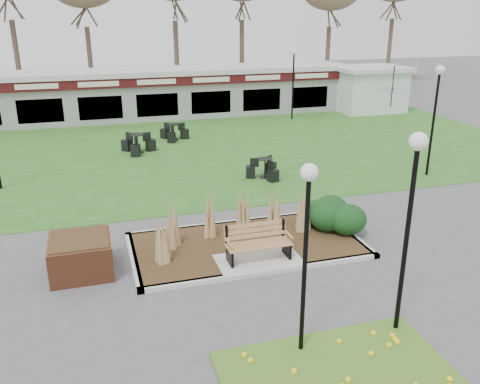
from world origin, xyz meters
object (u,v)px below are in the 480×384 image
object	(u,v)px
park_bench	(258,242)
bistro_set_d	(265,171)
lamp_post_near_right	(412,192)
patio_umbrella	(391,102)
brick_planter	(81,255)
lamp_post_far_right	(294,69)
bistro_set_a	(138,146)
food_pavilion	(154,93)
lamp_post_mid_right	(437,97)
bistro_set_c	(174,135)
service_hut	(369,89)
lamp_post_near_left	(307,220)

from	to	relation	value
park_bench	bistro_set_d	xyz separation A→B (m)	(2.52, 6.62, -0.31)
lamp_post_near_right	patio_umbrella	bearing A→B (deg)	58.32
brick_planter	lamp_post_far_right	distance (m)	20.28
bistro_set_a	patio_umbrella	bearing A→B (deg)	4.12
park_bench	patio_umbrella	size ratio (longest dim) A/B	0.73
park_bench	bistro_set_d	world-z (taller)	park_bench
bistro_set_a	bistro_set_d	distance (m)	6.76
brick_planter	lamp_post_far_right	xyz separation A→B (m)	(12.20, 16.00, 2.51)
park_bench	food_pavilion	xyz separation A→B (m)	(0.00, 19.71, 0.89)
bistro_set_d	bistro_set_a	bearing A→B (deg)	130.43
lamp_post_near_right	bistro_set_d	distance (m)	10.68
lamp_post_near_right	bistro_set_a	bearing A→B (deg)	103.28
brick_planter	bistro_set_a	xyz separation A→B (m)	(2.54, 11.01, -0.17)
lamp_post_mid_right	lamp_post_far_right	size ratio (longest dim) A/B	1.05
park_bench	lamp_post_near_right	bearing A→B (deg)	-64.10
lamp_post_near_right	bistro_set_a	size ratio (longest dim) A/B	2.66
lamp_post_mid_right	park_bench	bearing A→B (deg)	-150.13
park_bench	bistro_set_d	size ratio (longest dim) A/B	1.21
bistro_set_a	bistro_set_c	distance (m)	2.78
park_bench	service_hut	size ratio (longest dim) A/B	0.39
bistro_set_c	service_hut	bearing A→B (deg)	16.89
food_pavilion	bistro_set_c	distance (m)	6.14
lamp_post_mid_right	lamp_post_far_right	world-z (taller)	lamp_post_mid_right
service_hut	lamp_post_far_right	xyz separation A→B (m)	(-5.70, -1.00, 1.53)
park_bench	lamp_post_mid_right	bearing A→B (deg)	29.87
service_hut	patio_umbrella	world-z (taller)	service_hut
lamp_post_near_right	bistro_set_c	bearing A→B (deg)	95.42
lamp_post_near_left	lamp_post_mid_right	distance (m)	12.76
lamp_post_near_left	bistro_set_d	xyz separation A→B (m)	(2.90, 10.36, -2.51)
food_pavilion	bistro_set_d	size ratio (longest dim) A/B	17.57
lamp_post_near_left	lamp_post_near_right	size ratio (longest dim) A/B	0.91
bistro_set_c	brick_planter	bearing A→B (deg)	-109.31
food_pavilion	lamp_post_near_left	bearing A→B (deg)	-90.91
service_hut	bistro_set_c	xyz separation A→B (m)	(-13.36, -4.06, -1.16)
lamp_post_mid_right	lamp_post_far_right	xyz separation A→B (m)	(-1.03, 11.67, -0.15)
food_pavilion	bistro_set_c	xyz separation A→B (m)	(0.14, -6.02, -1.19)
lamp_post_far_right	bistro_set_c	xyz separation A→B (m)	(-7.67, -3.06, -2.69)
food_pavilion	patio_umbrella	xyz separation A→B (m)	(11.92, -6.96, 0.01)
lamp_post_mid_right	bistro_set_c	world-z (taller)	lamp_post_mid_right
lamp_post_near_left	lamp_post_far_right	distance (m)	22.07
lamp_post_mid_right	lamp_post_near_left	bearing A→B (deg)	-136.22
bistro_set_a	lamp_post_far_right	bearing A→B (deg)	27.32
lamp_post_mid_right	patio_umbrella	xyz separation A→B (m)	(3.08, 7.67, -1.65)
brick_planter	patio_umbrella	xyz separation A→B (m)	(16.32, 12.00, 1.01)
lamp_post_near_right	lamp_post_far_right	world-z (taller)	lamp_post_near_right
bistro_set_c	bistro_set_d	distance (m)	7.47
lamp_post_near_left	bistro_set_c	xyz separation A→B (m)	(0.51, 17.44, -2.50)
service_hut	lamp_post_near_right	xyz separation A→B (m)	(-11.72, -21.42, 1.61)
lamp_post_near_right	lamp_post_mid_right	size ratio (longest dim) A/B	0.98
bistro_set_c	lamp_post_mid_right	bearing A→B (deg)	-44.72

